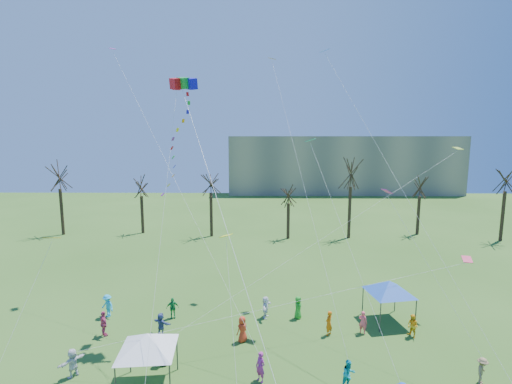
{
  "coord_description": "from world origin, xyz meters",
  "views": [
    {
      "loc": [
        0.05,
        -14.43,
        13.78
      ],
      "look_at": [
        -0.21,
        5.0,
        11.0
      ],
      "focal_mm": 25.0,
      "sensor_mm": 36.0,
      "label": 1
    }
  ],
  "objects_px": {
    "canopy_tent_blue": "(389,287)",
    "distant_building": "(342,165)",
    "big_box_kite": "(180,146)",
    "canopy_tent_white": "(147,342)"
  },
  "relations": [
    {
      "from": "big_box_kite",
      "to": "canopy_tent_white",
      "type": "height_order",
      "value": "big_box_kite"
    },
    {
      "from": "distant_building",
      "to": "big_box_kite",
      "type": "xyz_separation_m",
      "value": [
        -27.39,
        -72.23,
        5.94
      ]
    },
    {
      "from": "distant_building",
      "to": "canopy_tent_white",
      "type": "height_order",
      "value": "distant_building"
    },
    {
      "from": "canopy_tent_white",
      "to": "canopy_tent_blue",
      "type": "bearing_deg",
      "value": 25.43
    },
    {
      "from": "distant_building",
      "to": "canopy_tent_white",
      "type": "bearing_deg",
      "value": -109.88
    },
    {
      "from": "big_box_kite",
      "to": "canopy_tent_white",
      "type": "distance_m",
      "value": 12.25
    },
    {
      "from": "distant_building",
      "to": "canopy_tent_blue",
      "type": "relative_size",
      "value": 14.08
    },
    {
      "from": "canopy_tent_blue",
      "to": "distant_building",
      "type": "bearing_deg",
      "value": 80.24
    },
    {
      "from": "big_box_kite",
      "to": "canopy_tent_blue",
      "type": "bearing_deg",
      "value": 6.72
    },
    {
      "from": "big_box_kite",
      "to": "canopy_tent_white",
      "type": "xyz_separation_m",
      "value": [
        -0.85,
        -5.87,
        -10.72
      ]
    }
  ]
}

